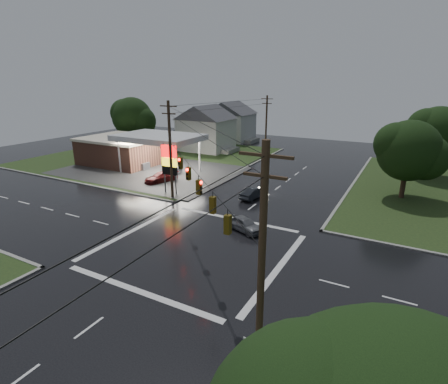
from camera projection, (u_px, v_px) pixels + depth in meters
The scene contains 16 objects.
ground at pixel (197, 248), 28.57m from camera, with size 120.00×120.00×0.00m, color black.
grass_nw at pixel (153, 157), 62.13m from camera, with size 36.00×36.00×0.08m, color #1E3216.
gas_station at pixel (128, 149), 55.95m from camera, with size 26.20×18.00×5.60m.
pylon_sign at pixel (169, 161), 40.89m from camera, with size 2.00×0.35×6.00m.
utility_pole_nw at pixel (170, 149), 39.08m from camera, with size 2.20×0.32×11.00m.
utility_pole_se at pixel (262, 266), 14.54m from camera, with size 2.20×0.32×11.00m.
utility_pole_n at pixel (266, 124), 62.97m from camera, with size 2.20×0.32×10.50m.
traffic_signals at pixel (195, 171), 26.55m from camera, with size 26.87×26.87×1.47m.
house_near at pixel (206, 127), 66.84m from camera, with size 11.05×8.48×8.60m.
house_far at pixel (231, 121), 77.33m from camera, with size 11.05×8.48×8.60m.
tree_nw_behind at pixel (133, 118), 67.15m from camera, with size 8.93×7.60×10.00m.
tree_ne_near at pixel (410, 151), 38.80m from camera, with size 7.99×6.80×8.98m.
tree_ne_far at pixel (439, 133), 47.26m from camera, with size 8.46×7.20×9.80m.
car_north at pixel (253, 193), 40.36m from camera, with size 1.37×3.93×1.29m, color #212429.
car_crossing at pixel (244, 224), 31.64m from camera, with size 1.55×3.85×1.31m, color slate.
car_pump at pixel (161, 177), 46.76m from camera, with size 1.89×4.66×1.35m, color maroon.
Camera 1 is at (14.30, -21.57, 13.11)m, focal length 28.00 mm.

